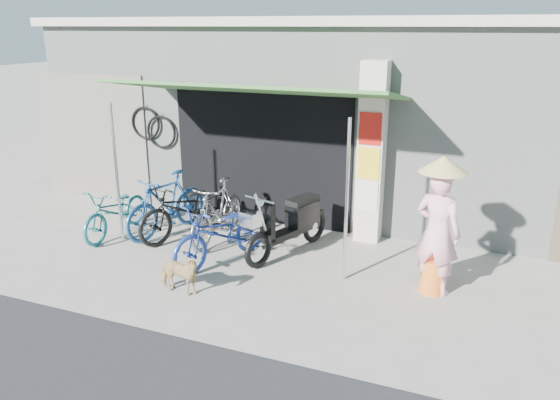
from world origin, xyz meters
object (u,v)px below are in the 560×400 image
at_px(bike_blue, 166,204).
at_px(bike_black, 187,209).
at_px(street_dog, 179,275).
at_px(bike_silver, 217,212).
at_px(nun, 438,228).
at_px(bike_teal, 116,211).
at_px(bike_navy, 222,233).
at_px(moped, 290,224).

height_order(bike_blue, bike_black, bike_blue).
bearing_deg(bike_black, street_dog, -40.65).
relative_size(bike_silver, nun, 0.91).
relative_size(bike_teal, bike_blue, 0.92).
height_order(bike_black, bike_silver, bike_silver).
relative_size(bike_teal, nun, 0.87).
xyz_separation_m(bike_navy, nun, (3.14, 0.24, 0.45)).
distance_m(bike_navy, nun, 3.18).
xyz_separation_m(bike_navy, moped, (0.82, 0.74, 0.01)).
bearing_deg(bike_teal, bike_silver, 12.65).
relative_size(street_dog, nun, 0.35).
xyz_separation_m(bike_silver, street_dog, (0.43, -1.92, -0.24)).
relative_size(bike_black, nun, 1.01).
distance_m(bike_teal, bike_blue, 0.87).
distance_m(bike_teal, moped, 3.11).
bearing_deg(bike_blue, nun, 7.36).
height_order(street_dog, nun, nun).
relative_size(bike_black, moped, 1.03).
bearing_deg(street_dog, bike_silver, 13.89).
height_order(bike_teal, bike_black, bike_black).
bearing_deg(moped, bike_teal, -154.10).
distance_m(bike_blue, street_dog, 2.38).
xyz_separation_m(street_dog, nun, (3.21, 1.38, 0.65)).
distance_m(bike_black, moped, 1.90).
height_order(bike_black, moped, moped).
xyz_separation_m(bike_silver, bike_navy, (0.50, -0.78, -0.03)).
xyz_separation_m(bike_teal, bike_navy, (2.26, -0.36, 0.05)).
bearing_deg(bike_blue, bike_black, 14.22).
bearing_deg(bike_blue, bike_silver, 15.14).
distance_m(bike_navy, moped, 1.11).
height_order(bike_black, street_dog, bike_black).
bearing_deg(street_dog, nun, -65.34).
relative_size(bike_silver, moped, 0.93).
bearing_deg(bike_silver, street_dog, -77.15).
xyz_separation_m(bike_black, nun, (4.21, -0.52, 0.43)).
relative_size(bike_silver, street_dog, 2.59).
bearing_deg(bike_teal, street_dog, -35.05).
relative_size(bike_teal, bike_navy, 0.89).
bearing_deg(bike_teal, moped, 6.40).
bearing_deg(nun, moped, 4.24).
bearing_deg(bike_black, bike_blue, -158.04).
bearing_deg(bike_navy, street_dog, -73.24).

